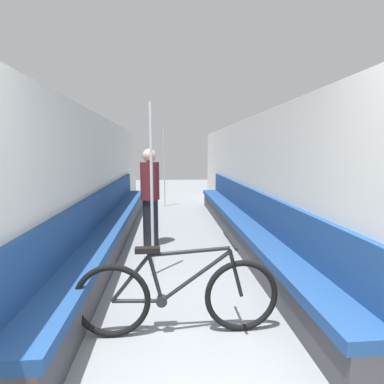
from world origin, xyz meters
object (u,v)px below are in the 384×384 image
(bench_seat_row_right, at_px, (241,223))
(grab_pole_far, at_px, (152,194))
(bicycle, at_px, (178,296))
(passenger_standing, at_px, (150,197))
(grab_pole_near, at_px, (164,170))
(bench_seat_row_left, at_px, (113,226))

(bench_seat_row_right, height_order, grab_pole_far, grab_pole_far)
(bicycle, relative_size, grab_pole_far, 0.81)
(bench_seat_row_right, bearing_deg, grab_pole_far, -137.23)
(grab_pole_far, relative_size, passenger_standing, 1.34)
(bench_seat_row_right, distance_m, passenger_standing, 1.62)
(bench_seat_row_right, bearing_deg, bicycle, -114.66)
(bench_seat_row_right, height_order, grab_pole_near, grab_pole_near)
(bicycle, xyz_separation_m, grab_pole_near, (-0.14, 5.88, 0.68))
(grab_pole_near, height_order, grab_pole_far, same)
(bicycle, bearing_deg, grab_pole_near, 75.31)
(bench_seat_row_right, bearing_deg, passenger_standing, -174.33)
(grab_pole_far, bearing_deg, bench_seat_row_right, 42.77)
(grab_pole_far, bearing_deg, grab_pole_near, 88.55)
(bench_seat_row_right, xyz_separation_m, bicycle, (-1.19, -2.59, 0.04))
(bench_seat_row_left, distance_m, bicycle, 2.77)
(bench_seat_row_left, height_order, passenger_standing, passenger_standing)
(bench_seat_row_left, distance_m, grab_pole_far, 1.68)
(bicycle, height_order, grab_pole_far, grab_pole_far)
(bicycle, bearing_deg, bench_seat_row_left, 94.72)
(grab_pole_near, xyz_separation_m, grab_pole_far, (-0.12, -4.63, 0.00))
(passenger_standing, bearing_deg, grab_pole_far, 19.91)
(grab_pole_near, height_order, passenger_standing, grab_pole_near)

